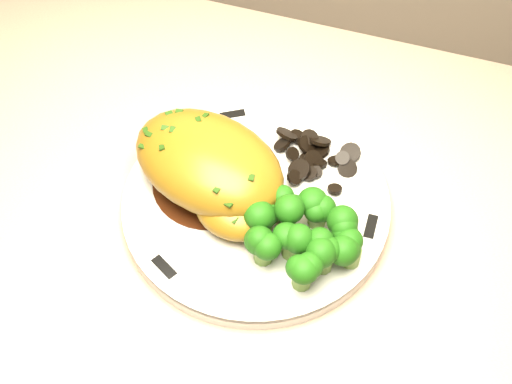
% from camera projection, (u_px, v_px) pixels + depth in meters
% --- Properties ---
extents(plate, '(0.25, 0.25, 0.02)m').
position_uv_depth(plate, '(256.00, 203.00, 0.61)').
color(plate, silver).
rests_on(plate, counter).
extents(rim_accent_0, '(0.01, 0.03, 0.00)m').
position_uv_depth(rim_accent_0, '(371.00, 227.00, 0.58)').
color(rim_accent_0, black).
rests_on(rim_accent_0, plate).
extents(rim_accent_1, '(0.03, 0.02, 0.00)m').
position_uv_depth(rim_accent_1, '(233.00, 115.00, 0.66)').
color(rim_accent_1, black).
rests_on(rim_accent_1, plate).
extents(rim_accent_2, '(0.03, 0.02, 0.00)m').
position_uv_depth(rim_accent_2, '(164.00, 267.00, 0.56)').
color(rim_accent_2, black).
rests_on(rim_accent_2, plate).
extents(gravy_pool, '(0.11, 0.11, 0.00)m').
position_uv_depth(gravy_pool, '(210.00, 182.00, 0.61)').
color(gravy_pool, '#361609').
rests_on(gravy_pool, plate).
extents(chicken_breast, '(0.18, 0.15, 0.06)m').
position_uv_depth(chicken_breast, '(211.00, 168.00, 0.58)').
color(chicken_breast, '#886117').
rests_on(chicken_breast, plate).
extents(mushroom_pile, '(0.08, 0.06, 0.02)m').
position_uv_depth(mushroom_pile, '(312.00, 166.00, 0.62)').
color(mushroom_pile, black).
rests_on(mushroom_pile, plate).
extents(broccoli_florets, '(0.11, 0.09, 0.04)m').
position_uv_depth(broccoli_florets, '(305.00, 236.00, 0.55)').
color(broccoli_florets, olive).
rests_on(broccoli_florets, plate).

